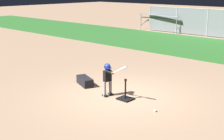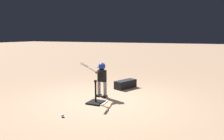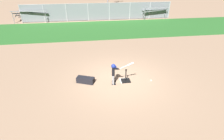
# 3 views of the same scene
# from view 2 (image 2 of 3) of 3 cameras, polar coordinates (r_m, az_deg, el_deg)

# --- Properties ---
(ground_plane) EXTENTS (90.00, 90.00, 0.00)m
(ground_plane) POSITION_cam_2_polar(r_m,az_deg,el_deg) (6.18, -1.92, -8.19)
(ground_plane) COLOR #93755B
(home_plate) EXTENTS (0.47, 0.47, 0.02)m
(home_plate) POSITION_cam_2_polar(r_m,az_deg,el_deg) (6.07, -3.79, -8.44)
(home_plate) COLOR white
(home_plate) RESTS_ON ground_plane
(batting_tee) EXTENTS (0.45, 0.40, 0.64)m
(batting_tee) POSITION_cam_2_polar(r_m,az_deg,el_deg) (6.02, -4.27, -7.86)
(batting_tee) COLOR black
(batting_tee) RESTS_ON ground_plane
(batter_child) EXTENTS (1.02, 0.36, 1.14)m
(batter_child) POSITION_cam_2_polar(r_m,az_deg,el_deg) (6.45, -2.88, -1.46)
(batter_child) COLOR gray
(batter_child) RESTS_ON ground_plane
(baseball) EXTENTS (0.07, 0.07, 0.07)m
(baseball) POSITION_cam_2_polar(r_m,az_deg,el_deg) (5.16, -12.77, -11.54)
(baseball) COLOR white
(baseball) RESTS_ON ground_plane
(equipment_bag) EXTENTS (0.90, 0.62, 0.28)m
(equipment_bag) POSITION_cam_2_polar(r_m,az_deg,el_deg) (7.67, 3.54, -3.70)
(equipment_bag) COLOR black
(equipment_bag) RESTS_ON ground_plane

